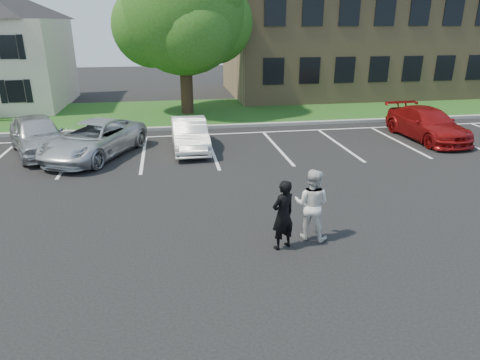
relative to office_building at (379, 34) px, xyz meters
name	(u,v)px	position (x,y,z in m)	size (l,w,h in m)	color
ground_plane	(247,242)	(-14.00, -21.99, -4.16)	(90.00, 90.00, 0.00)	black
curb	(203,127)	(-14.00, -9.99, -4.08)	(40.00, 0.30, 0.15)	gray
grass_strip	(197,112)	(-14.00, -5.99, -4.12)	(44.00, 8.00, 0.08)	#184D1A
stall_lines	(241,143)	(-12.60, -13.04, -4.15)	(34.00, 5.36, 0.01)	silver
office_building	(379,34)	(0.00, 0.00, 0.00)	(22.40, 10.40, 8.30)	#927852
tree	(185,16)	(-14.50, -6.17, 1.19)	(7.80, 7.20, 8.80)	black
man_black_suit	(283,215)	(-13.23, -22.40, -3.31)	(0.62, 0.41, 1.70)	black
man_white_shirt	(312,204)	(-12.41, -22.02, -3.26)	(0.87, 0.68, 1.79)	silver
car_silver_west	(38,135)	(-20.96, -13.20, -3.39)	(1.82, 4.52, 1.54)	#B6B6BA
car_silver_minivan	(94,139)	(-18.67, -14.05, -3.46)	(2.32, 5.03, 1.40)	silver
car_white_sedan	(190,135)	(-14.88, -13.70, -3.51)	(1.38, 3.94, 1.30)	silver
car_red_compact	(427,124)	(-4.16, -13.76, -3.46)	(1.95, 4.78, 1.39)	maroon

